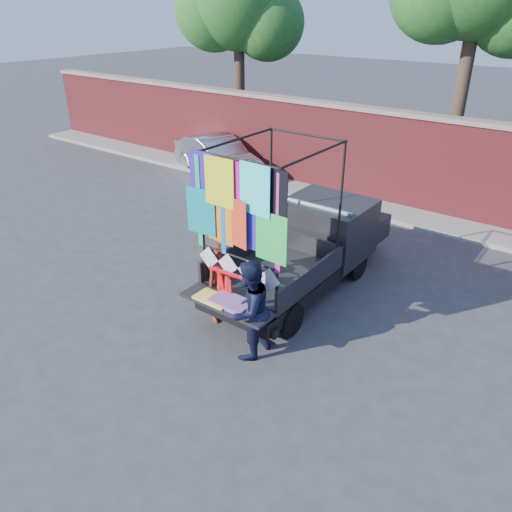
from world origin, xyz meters
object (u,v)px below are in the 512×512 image
Objects in this scene: woman at (221,283)px; pickup_truck at (314,244)px; man at (249,310)px; sedan at (218,157)px.

pickup_truck is at bearing 5.30° from woman.
woman is at bearing -115.47° from man.
pickup_truck is 3.31× the size of woman.
sedan is at bearing -135.03° from man.
sedan is 8.43m from woman.
man reaches higher than sedan.
woman reaches higher than sedan.
pickup_truck is at bearing -168.69° from man.
woman is at bearing -119.10° from sedan.
pickup_truck reaches higher than sedan.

